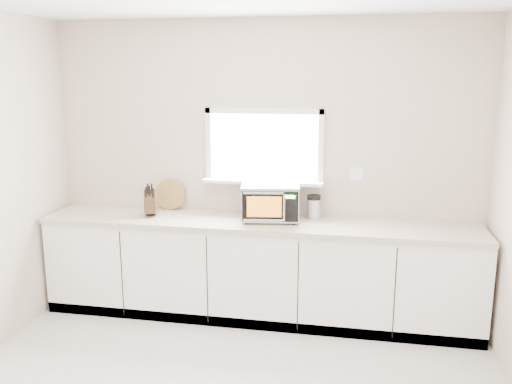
# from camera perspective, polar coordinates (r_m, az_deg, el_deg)

# --- Properties ---
(back_wall) EXTENTS (4.00, 0.17, 2.70)m
(back_wall) POSITION_cam_1_polar(r_m,az_deg,el_deg) (5.05, 0.87, 2.73)
(back_wall) COLOR beige
(back_wall) RESTS_ON ground
(cabinets) EXTENTS (3.92, 0.60, 0.88)m
(cabinets) POSITION_cam_1_polar(r_m,az_deg,el_deg) (5.01, 0.23, -8.30)
(cabinets) COLOR white
(cabinets) RESTS_ON ground
(countertop) EXTENTS (3.92, 0.64, 0.04)m
(countertop) POSITION_cam_1_polar(r_m,az_deg,el_deg) (4.86, 0.22, -3.26)
(countertop) COLOR beige
(countertop) RESTS_ON cabinets
(microwave) EXTENTS (0.56, 0.46, 0.33)m
(microwave) POSITION_cam_1_polar(r_m,az_deg,el_deg) (4.85, 1.54, -0.96)
(microwave) COLOR black
(microwave) RESTS_ON countertop
(knife_block) EXTENTS (0.16, 0.24, 0.31)m
(knife_block) POSITION_cam_1_polar(r_m,az_deg,el_deg) (5.08, -11.05, -0.99)
(knife_block) COLOR #432E18
(knife_block) RESTS_ON countertop
(cutting_board) EXTENTS (0.30, 0.07, 0.29)m
(cutting_board) POSITION_cam_1_polar(r_m,az_deg,el_deg) (5.29, -9.02, -0.25)
(cutting_board) COLOR #A97F41
(cutting_board) RESTS_ON countertop
(coffee_grinder) EXTENTS (0.15, 0.15, 0.22)m
(coffee_grinder) POSITION_cam_1_polar(r_m,az_deg,el_deg) (4.93, 6.10, -1.55)
(coffee_grinder) COLOR #B8BABF
(coffee_grinder) RESTS_ON countertop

